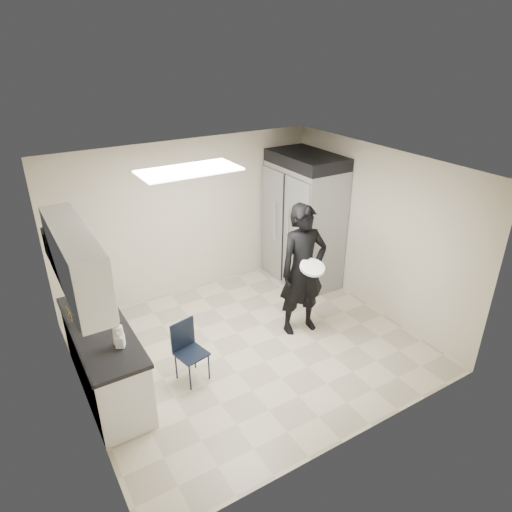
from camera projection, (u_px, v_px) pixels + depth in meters
floor at (250, 347)px, 6.54m from camera, size 4.50×4.50×0.00m
ceiling at (249, 168)px, 5.40m from camera, size 4.50×4.50×0.00m
back_wall at (188, 219)px, 7.51m from camera, size 4.50×0.00×4.50m
left_wall at (71, 315)px, 4.92m from camera, size 0.00×4.00×4.00m
right_wall at (376, 231)px, 7.02m from camera, size 0.00×4.00×4.00m
ceiling_panel at (189, 170)px, 5.44m from camera, size 1.20×0.60×0.02m
lower_counter at (105, 360)px, 5.59m from camera, size 0.60×1.90×0.86m
countertop at (100, 330)px, 5.39m from camera, size 0.64×1.95×0.05m
sink at (97, 320)px, 5.60m from camera, size 0.42×0.40×0.14m
faucet at (78, 314)px, 5.44m from camera, size 0.02×0.02×0.24m
upper_cabinets at (75, 261)px, 4.92m from camera, size 0.35×1.80×0.75m
towel_dispenser at (54, 242)px, 5.87m from camera, size 0.22×0.30×0.35m
notice_sticker_left at (71, 317)px, 5.03m from camera, size 0.00×0.12×0.07m
notice_sticker_right at (68, 312)px, 5.20m from camera, size 0.00×0.12×0.07m
commercial_fridge at (303, 225)px, 7.91m from camera, size 0.80×1.35×2.10m
fridge_compressor at (307, 160)px, 7.41m from camera, size 0.80×1.35×0.20m
folding_chair at (192, 354)px, 5.76m from camera, size 0.42×0.42×0.79m
man_tuxedo at (303, 270)px, 6.52m from camera, size 0.78×0.57×1.98m
bucket_lid at (312, 267)px, 6.24m from camera, size 0.39×0.39×0.04m
soap_bottle_a at (118, 332)px, 5.02m from camera, size 0.15×0.15×0.33m
soap_bottle_b at (120, 339)px, 5.01m from camera, size 0.13×0.13×0.21m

